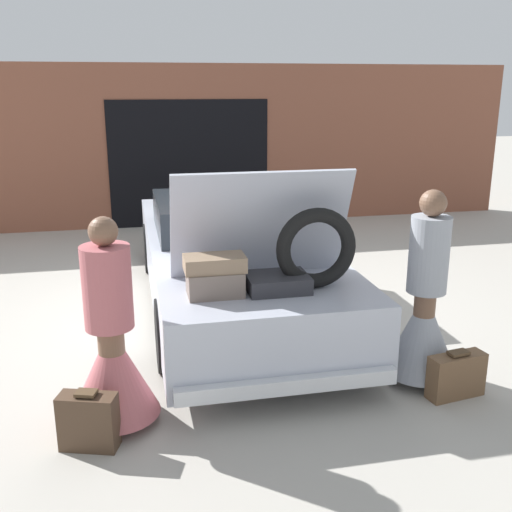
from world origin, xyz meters
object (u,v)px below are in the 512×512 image
suitcase_beside_left_person (89,421)px  suitcase_beside_right_person (456,375)px  person_left (112,354)px  person_right (424,316)px  car (231,258)px

suitcase_beside_left_person → suitcase_beside_right_person: suitcase_beside_left_person is taller
suitcase_beside_right_person → person_left: bearing=175.9°
person_left → person_right: bearing=88.9°
person_left → suitcase_beside_right_person: 2.73m
car → suitcase_beside_left_person: car is taller
car → suitcase_beside_right_person: bearing=-59.7°
person_left → suitcase_beside_left_person: (-0.18, -0.31, -0.35)m
car → person_left: size_ratio=3.15×
person_right → suitcase_beside_left_person: (-2.72, -0.44, -0.38)m
suitcase_beside_left_person → suitcase_beside_right_person: size_ratio=0.87×
suitcase_beside_right_person → suitcase_beside_left_person: bearing=-177.8°
person_left → suitcase_beside_left_person: 0.50m
person_left → suitcase_beside_right_person: (2.70, -0.19, -0.37)m
person_left → suitcase_beside_left_person: size_ratio=3.63×
person_left → suitcase_beside_right_person: person_left is taller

